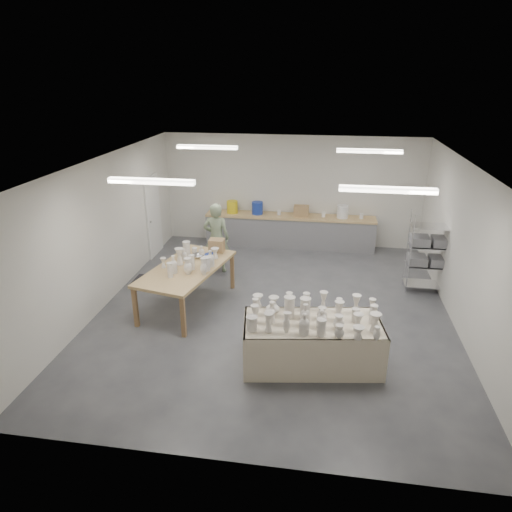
% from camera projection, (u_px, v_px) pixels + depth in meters
% --- Properties ---
extents(room, '(8.00, 8.02, 3.00)m').
position_uv_depth(room, '(270.00, 212.00, 8.68)').
color(room, '#424449').
rests_on(room, ground).
extents(back_counter, '(4.60, 0.60, 1.24)m').
position_uv_depth(back_counter, '(289.00, 230.00, 12.55)').
color(back_counter, tan).
rests_on(back_counter, ground).
extents(wire_shelf, '(0.88, 0.48, 1.80)m').
position_uv_depth(wire_shelf, '(429.00, 252.00, 9.85)').
color(wire_shelf, silver).
rests_on(wire_shelf, ground).
extents(drying_table, '(2.36, 1.37, 1.16)m').
position_uv_depth(drying_table, '(312.00, 340.00, 7.47)').
color(drying_table, olive).
rests_on(drying_table, ground).
extents(work_table, '(1.64, 2.53, 1.23)m').
position_uv_depth(work_table, '(191.00, 265.00, 9.27)').
color(work_table, tan).
rests_on(work_table, ground).
extents(rug, '(1.00, 0.70, 0.02)m').
position_uv_depth(rug, '(154.00, 282.00, 10.57)').
color(rug, black).
rests_on(rug, ground).
extents(cat, '(0.41, 0.30, 0.17)m').
position_uv_depth(cat, '(154.00, 278.00, 10.52)').
color(cat, white).
rests_on(cat, rug).
extents(potter, '(0.64, 0.43, 1.70)m').
position_uv_depth(potter, '(216.00, 238.00, 10.86)').
color(potter, gray).
rests_on(potter, ground).
extents(red_stool, '(0.40, 0.40, 0.29)m').
position_uv_depth(red_stool, '(220.00, 257.00, 11.33)').
color(red_stool, red).
rests_on(red_stool, ground).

